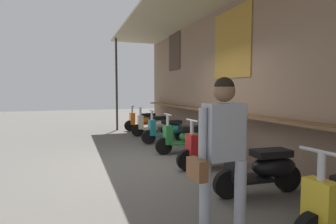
# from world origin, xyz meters

# --- Properties ---
(ground_plane) EXTENTS (34.77, 34.77, 0.00)m
(ground_plane) POSITION_xyz_m (0.00, 0.00, 0.00)
(ground_plane) COLOR #56544F
(market_stall_facade) EXTENTS (12.42, 2.15, 3.67)m
(market_stall_facade) POSITION_xyz_m (0.01, 1.90, 2.01)
(market_stall_facade) COLOR #7F6651
(market_stall_facade) RESTS_ON ground_plane
(scooter_orange) EXTENTS (0.46, 1.40, 0.97)m
(scooter_orange) POSITION_xyz_m (-4.77, 1.08, 0.39)
(scooter_orange) COLOR orange
(scooter_orange) RESTS_ON ground_plane
(scooter_cream) EXTENTS (0.48, 1.40, 0.97)m
(scooter_cream) POSITION_xyz_m (-3.43, 1.08, 0.39)
(scooter_cream) COLOR beige
(scooter_cream) RESTS_ON ground_plane
(scooter_teal) EXTENTS (0.46, 1.40, 0.97)m
(scooter_teal) POSITION_xyz_m (-2.07, 1.08, 0.39)
(scooter_teal) COLOR #197075
(scooter_teal) RESTS_ON ground_plane
(scooter_green) EXTENTS (0.46, 1.40, 0.97)m
(scooter_green) POSITION_xyz_m (-0.72, 1.08, 0.39)
(scooter_green) COLOR #237533
(scooter_green) RESTS_ON ground_plane
(scooter_red) EXTENTS (0.46, 1.40, 0.97)m
(scooter_red) POSITION_xyz_m (0.65, 1.08, 0.39)
(scooter_red) COLOR red
(scooter_red) RESTS_ON ground_plane
(scooter_black) EXTENTS (0.49, 1.40, 0.97)m
(scooter_black) POSITION_xyz_m (2.10, 1.08, 0.39)
(scooter_black) COLOR black
(scooter_black) RESTS_ON ground_plane
(shopper_with_handbag) EXTENTS (0.31, 0.65, 1.64)m
(shopper_with_handbag) POSITION_xyz_m (2.93, -0.10, 0.99)
(shopper_with_handbag) COLOR #999EA8
(shopper_with_handbag) RESTS_ON ground_plane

